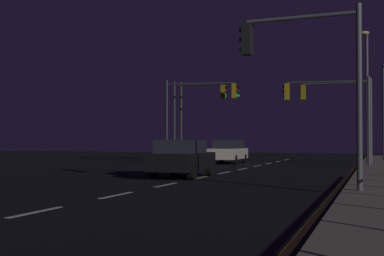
{
  "coord_description": "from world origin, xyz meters",
  "views": [
    {
      "loc": [
        6.94,
        -1.77,
        1.52
      ],
      "look_at": [
        -1.77,
        25.51,
        2.16
      ],
      "focal_mm": 54.22,
      "sensor_mm": 36.0,
      "label": 1
    }
  ],
  "objects_px": {
    "car": "(182,158)",
    "traffic_light_near_left": "(197,104)",
    "traffic_light_mid_right": "(200,106)",
    "traffic_light_far_right": "(304,62)",
    "car_oncoming": "(228,151)",
    "traffic_light_far_center": "(339,103)",
    "traffic_light_mid_left": "(202,105)",
    "traffic_light_near_right": "(329,102)",
    "street_lamp_far_end": "(367,86)"
  },
  "relations": [
    {
      "from": "traffic_light_far_center",
      "to": "car_oncoming",
      "type": "bearing_deg",
      "value": -179.22
    },
    {
      "from": "traffic_light_far_right",
      "to": "car_oncoming",
      "type": "bearing_deg",
      "value": 109.89
    },
    {
      "from": "car_oncoming",
      "to": "traffic_light_mid_left",
      "type": "height_order",
      "value": "traffic_light_mid_left"
    },
    {
      "from": "traffic_light_far_center",
      "to": "street_lamp_far_end",
      "type": "relative_size",
      "value": 0.65
    },
    {
      "from": "car",
      "to": "traffic_light_far_right",
      "type": "height_order",
      "value": "traffic_light_far_right"
    },
    {
      "from": "traffic_light_far_right",
      "to": "traffic_light_mid_left",
      "type": "height_order",
      "value": "traffic_light_mid_left"
    },
    {
      "from": "traffic_light_mid_right",
      "to": "traffic_light_mid_left",
      "type": "distance_m",
      "value": 1.58
    },
    {
      "from": "car",
      "to": "traffic_light_near_left",
      "type": "height_order",
      "value": "traffic_light_near_left"
    },
    {
      "from": "car_oncoming",
      "to": "traffic_light_mid_left",
      "type": "bearing_deg",
      "value": 176.47
    },
    {
      "from": "traffic_light_near_left",
      "to": "traffic_light_far_center",
      "type": "bearing_deg",
      "value": 10.3
    },
    {
      "from": "traffic_light_far_center",
      "to": "traffic_light_near_left",
      "type": "distance_m",
      "value": 9.04
    },
    {
      "from": "car",
      "to": "traffic_light_mid_right",
      "type": "xyz_separation_m",
      "value": [
        -4.25,
        16.48,
        3.18
      ]
    },
    {
      "from": "traffic_light_far_center",
      "to": "traffic_light_mid_right",
      "type": "height_order",
      "value": "traffic_light_mid_right"
    },
    {
      "from": "traffic_light_near_right",
      "to": "traffic_light_far_right",
      "type": "height_order",
      "value": "traffic_light_far_right"
    },
    {
      "from": "traffic_light_far_center",
      "to": "traffic_light_far_right",
      "type": "height_order",
      "value": "traffic_light_far_center"
    },
    {
      "from": "traffic_light_near_left",
      "to": "traffic_light_mid_left",
      "type": "distance_m",
      "value": 1.64
    },
    {
      "from": "car_oncoming",
      "to": "traffic_light_near_left",
      "type": "bearing_deg",
      "value": -138.08
    },
    {
      "from": "car",
      "to": "traffic_light_near_left",
      "type": "distance_m",
      "value": 14.17
    },
    {
      "from": "car_oncoming",
      "to": "street_lamp_far_end",
      "type": "height_order",
      "value": "street_lamp_far_end"
    },
    {
      "from": "car",
      "to": "traffic_light_mid_left",
      "type": "distance_m",
      "value": 15.77
    },
    {
      "from": "traffic_light_near_left",
      "to": "traffic_light_near_right",
      "type": "height_order",
      "value": "traffic_light_near_left"
    },
    {
      "from": "car",
      "to": "traffic_light_far_center",
      "type": "distance_m",
      "value": 16.24
    },
    {
      "from": "car",
      "to": "traffic_light_near_right",
      "type": "height_order",
      "value": "traffic_light_near_right"
    },
    {
      "from": "traffic_light_mid_left",
      "to": "street_lamp_far_end",
      "type": "distance_m",
      "value": 10.82
    },
    {
      "from": "traffic_light_near_right",
      "to": "traffic_light_mid_left",
      "type": "bearing_deg",
      "value": 155.66
    },
    {
      "from": "traffic_light_mid_right",
      "to": "traffic_light_far_right",
      "type": "height_order",
      "value": "traffic_light_mid_right"
    },
    {
      "from": "traffic_light_near_right",
      "to": "car",
      "type": "bearing_deg",
      "value": -114.88
    },
    {
      "from": "traffic_light_far_center",
      "to": "traffic_light_near_right",
      "type": "height_order",
      "value": "traffic_light_far_center"
    },
    {
      "from": "traffic_light_far_center",
      "to": "traffic_light_mid_right",
      "type": "xyz_separation_m",
      "value": [
        -9.67,
        1.48,
        0.1
      ]
    },
    {
      "from": "car_oncoming",
      "to": "traffic_light_far_right",
      "type": "relative_size",
      "value": 0.84
    },
    {
      "from": "traffic_light_near_left",
      "to": "street_lamp_far_end",
      "type": "relative_size",
      "value": 0.68
    },
    {
      "from": "car",
      "to": "car_oncoming",
      "type": "xyz_separation_m",
      "value": [
        -1.78,
        14.9,
        0.0
      ]
    },
    {
      "from": "traffic_light_near_right",
      "to": "street_lamp_far_end",
      "type": "height_order",
      "value": "street_lamp_far_end"
    },
    {
      "from": "traffic_light_near_right",
      "to": "traffic_light_mid_left",
      "type": "distance_m",
      "value": 9.63
    },
    {
      "from": "traffic_light_near_left",
      "to": "traffic_light_mid_right",
      "type": "relative_size",
      "value": 0.96
    },
    {
      "from": "car",
      "to": "car_oncoming",
      "type": "distance_m",
      "value": 15.0
    },
    {
      "from": "traffic_light_far_center",
      "to": "traffic_light_near_left",
      "type": "relative_size",
      "value": 0.96
    },
    {
      "from": "traffic_light_near_right",
      "to": "car_oncoming",
      "type": "bearing_deg",
      "value": 150.86
    },
    {
      "from": "car",
      "to": "street_lamp_far_end",
      "type": "xyz_separation_m",
      "value": [
        7.13,
        15.14,
        4.18
      ]
    },
    {
      "from": "car_oncoming",
      "to": "street_lamp_far_end",
      "type": "xyz_separation_m",
      "value": [
        8.92,
        0.24,
        4.18
      ]
    },
    {
      "from": "traffic_light_far_center",
      "to": "traffic_light_mid_left",
      "type": "bearing_deg",
      "value": 179.9
    },
    {
      "from": "traffic_light_near_left",
      "to": "street_lamp_far_end",
      "type": "height_order",
      "value": "street_lamp_far_end"
    },
    {
      "from": "car",
      "to": "traffic_light_mid_right",
      "type": "relative_size",
      "value": 0.78
    },
    {
      "from": "traffic_light_near_left",
      "to": "traffic_light_mid_left",
      "type": "height_order",
      "value": "traffic_light_mid_left"
    },
    {
      "from": "traffic_light_far_center",
      "to": "traffic_light_mid_right",
      "type": "relative_size",
      "value": 0.92
    },
    {
      "from": "traffic_light_far_center",
      "to": "street_lamp_far_end",
      "type": "xyz_separation_m",
      "value": [
        1.72,
        0.14,
        1.09
      ]
    },
    {
      "from": "car_oncoming",
      "to": "traffic_light_far_center",
      "type": "bearing_deg",
      "value": 0.78
    },
    {
      "from": "traffic_light_far_right",
      "to": "street_lamp_far_end",
      "type": "distance_m",
      "value": 21.06
    },
    {
      "from": "street_lamp_far_end",
      "to": "traffic_light_mid_right",
      "type": "bearing_deg",
      "value": 173.29
    },
    {
      "from": "traffic_light_near_left",
      "to": "traffic_light_far_right",
      "type": "bearing_deg",
      "value": -64.44
    }
  ]
}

